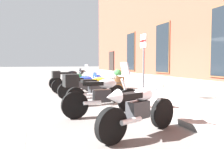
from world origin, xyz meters
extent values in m
plane|color=#565451|center=(0.00, 0.00, 0.00)|extent=(140.00, 140.00, 0.00)
cube|color=slate|center=(0.00, 1.58, 0.06)|extent=(32.06, 3.16, 0.12)
cube|color=silver|center=(0.00, -3.20, 0.00)|extent=(32.06, 0.12, 0.01)
cube|color=gray|center=(0.00, 3.12, 0.35)|extent=(26.06, 0.10, 0.70)
cube|color=black|center=(-9.31, 3.13, 1.15)|extent=(1.10, 0.08, 2.30)
cube|color=#513823|center=(-5.58, 3.14, 2.10)|extent=(1.22, 0.06, 2.52)
cube|color=black|center=(-5.58, 3.11, 2.10)|extent=(1.10, 0.03, 2.40)
cube|color=#513823|center=(-1.86, 3.14, 2.10)|extent=(1.22, 0.06, 2.52)
cube|color=black|center=(-1.86, 3.11, 2.10)|extent=(1.10, 0.03, 2.40)
cube|color=black|center=(1.86, 3.11, 2.10)|extent=(1.10, 0.03, 2.40)
cylinder|color=black|center=(-3.80, -0.45, 0.33)|extent=(0.21, 0.67, 0.66)
cylinder|color=black|center=(-3.59, -1.95, 0.33)|extent=(0.21, 0.67, 0.66)
cylinder|color=silver|center=(-3.79, -0.55, 0.60)|extent=(0.11, 0.33, 0.67)
cube|color=#28282B|center=(-3.69, -1.25, 0.51)|extent=(0.28, 0.47, 0.32)
ellipsoid|color=black|center=(-3.71, -1.10, 0.82)|extent=(0.33, 0.55, 0.24)
cube|color=black|center=(-3.66, -1.47, 0.83)|extent=(0.28, 0.51, 0.10)
cylinder|color=silver|center=(-3.78, -0.62, 0.99)|extent=(0.62, 0.12, 0.04)
cylinder|color=silver|center=(-3.53, -1.53, 0.38)|extent=(0.15, 0.46, 0.09)
cone|color=black|center=(-3.80, -0.50, 0.89)|extent=(0.40, 0.39, 0.36)
cone|color=black|center=(-3.60, -1.93, 0.85)|extent=(0.27, 0.29, 0.24)
cylinder|color=black|center=(-2.38, -0.50, 0.31)|extent=(0.17, 0.63, 0.63)
cylinder|color=black|center=(-2.25, -1.96, 0.31)|extent=(0.17, 0.63, 0.63)
cylinder|color=silver|center=(-2.37, -0.60, 0.55)|extent=(0.10, 0.30, 0.61)
cube|color=#28282B|center=(-2.31, -1.28, 0.49)|extent=(0.26, 0.46, 0.32)
ellipsoid|color=#195633|center=(-2.32, -1.13, 0.74)|extent=(0.30, 0.54, 0.24)
cube|color=black|center=(-2.29, -1.51, 0.75)|extent=(0.26, 0.50, 0.10)
cylinder|color=silver|center=(-2.36, -0.68, 0.91)|extent=(0.62, 0.09, 0.04)
cylinder|color=silver|center=(-2.16, -1.57, 0.36)|extent=(0.13, 0.46, 0.09)
cube|color=#B2BCC6|center=(-2.37, -0.62, 1.09)|extent=(0.37, 0.17, 0.40)
cube|color=black|center=(-2.24, -2.06, 0.85)|extent=(0.39, 0.35, 0.30)
cylinder|color=black|center=(-0.85, -0.48, 0.31)|extent=(0.23, 0.62, 0.61)
cylinder|color=black|center=(-0.58, -1.88, 0.31)|extent=(0.23, 0.62, 0.61)
cylinder|color=silver|center=(-0.83, -0.58, 0.55)|extent=(0.13, 0.31, 0.61)
cube|color=#28282B|center=(-0.71, -1.23, 0.49)|extent=(0.30, 0.47, 0.32)
ellipsoid|color=#192D9E|center=(-0.73, -1.08, 0.73)|extent=(0.35, 0.56, 0.24)
cube|color=black|center=(-0.66, -1.45, 0.74)|extent=(0.31, 0.51, 0.10)
cylinder|color=silver|center=(-0.81, -0.65, 0.90)|extent=(0.62, 0.15, 0.04)
cylinder|color=silver|center=(-0.53, -1.50, 0.36)|extent=(0.17, 0.46, 0.09)
cone|color=#192D9E|center=(-0.84, -0.53, 0.80)|extent=(0.42, 0.40, 0.36)
cone|color=#192D9E|center=(-0.58, -1.86, 0.76)|extent=(0.28, 0.30, 0.24)
cylinder|color=black|center=(0.54, -0.31, 0.30)|extent=(0.22, 0.62, 0.61)
cylinder|color=black|center=(0.80, -1.77, 0.30)|extent=(0.22, 0.62, 0.61)
cylinder|color=silver|center=(0.56, -0.41, 0.56)|extent=(0.12, 0.32, 0.64)
cube|color=#28282B|center=(0.68, -1.09, 0.48)|extent=(0.29, 0.47, 0.32)
ellipsoid|color=gold|center=(0.66, -0.94, 0.77)|extent=(0.35, 0.56, 0.24)
cube|color=black|center=(0.72, -1.32, 0.78)|extent=(0.30, 0.51, 0.10)
cylinder|color=silver|center=(0.58, -0.49, 0.94)|extent=(0.62, 0.14, 0.04)
cylinder|color=silver|center=(0.85, -1.37, 0.35)|extent=(0.17, 0.46, 0.09)
sphere|color=silver|center=(0.56, -0.41, 0.87)|extent=(0.18, 0.18, 0.18)
cylinder|color=black|center=(2.13, -0.54, 0.33)|extent=(0.17, 0.67, 0.66)
cylinder|color=black|center=(2.25, -2.05, 0.33)|extent=(0.17, 0.67, 0.66)
cylinder|color=silver|center=(2.14, -0.64, 0.60)|extent=(0.09, 0.33, 0.67)
cube|color=#28282B|center=(2.19, -1.35, 0.51)|extent=(0.25, 0.46, 0.32)
ellipsoid|color=#B7BABF|center=(2.18, -1.20, 0.83)|extent=(0.30, 0.54, 0.24)
cube|color=black|center=(2.21, -1.58, 0.84)|extent=(0.26, 0.50, 0.10)
cylinder|color=silver|center=(2.15, -0.72, 1.00)|extent=(0.62, 0.08, 0.04)
cylinder|color=silver|center=(2.33, -1.64, 0.38)|extent=(0.12, 0.46, 0.09)
cube|color=#B2BCC6|center=(2.14, -0.66, 1.18)|extent=(0.37, 0.17, 0.40)
cube|color=black|center=(2.25, -2.15, 0.94)|extent=(0.38, 0.35, 0.30)
cylinder|color=black|center=(3.62, -0.47, 0.31)|extent=(0.33, 0.63, 0.62)
cylinder|color=black|center=(4.10, -1.77, 0.31)|extent=(0.33, 0.63, 0.62)
cylinder|color=silver|center=(3.66, -0.57, 0.56)|extent=(0.17, 0.31, 0.63)
cube|color=#28282B|center=(3.88, -1.17, 0.49)|extent=(0.36, 0.49, 0.32)
ellipsoid|color=silver|center=(3.82, -1.03, 0.76)|extent=(0.42, 0.58, 0.24)
cube|color=black|center=(3.95, -1.39, 0.77)|extent=(0.37, 0.53, 0.10)
cylinder|color=silver|center=(3.68, -0.64, 0.93)|extent=(0.59, 0.25, 0.04)
cylinder|color=silver|center=(4.09, -1.41, 0.36)|extent=(0.24, 0.45, 0.09)
cone|color=silver|center=(3.64, -0.52, 0.83)|extent=(0.45, 0.44, 0.36)
cone|color=silver|center=(4.09, -1.76, 0.79)|extent=(0.31, 0.33, 0.24)
cylinder|color=#4C4C51|center=(1.07, 0.47, 1.23)|extent=(0.06, 0.06, 2.21)
cube|color=white|center=(1.07, 0.45, 2.08)|extent=(0.36, 0.03, 0.44)
cube|color=red|center=(1.07, 0.44, 2.08)|extent=(0.36, 0.01, 0.08)
cylinder|color=brown|center=(-2.12, 0.81, 0.42)|extent=(0.66, 0.66, 0.60)
cylinder|color=black|center=(-2.12, 0.81, 0.42)|extent=(0.69, 0.69, 0.04)
sphere|color=#28602D|center=(-2.12, 0.81, 0.86)|extent=(0.40, 0.40, 0.40)
camera|label=1|loc=(7.38, -2.98, 1.36)|focal=34.26mm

